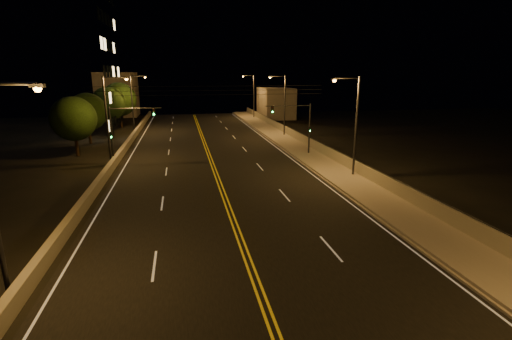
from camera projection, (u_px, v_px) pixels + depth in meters
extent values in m
cube|color=black|center=(224.00, 197.00, 27.65)|extent=(18.00, 120.00, 0.02)
cube|color=gray|center=(359.00, 187.00, 29.68)|extent=(3.60, 120.00, 0.30)
cube|color=gray|center=(337.00, 189.00, 29.34)|extent=(0.14, 120.00, 0.15)
cube|color=gray|center=(378.00, 178.00, 29.83)|extent=(0.30, 120.00, 1.00)
cube|color=gray|center=(87.00, 200.00, 25.70)|extent=(0.45, 120.00, 0.83)
cube|color=gray|center=(276.00, 103.00, 76.71)|extent=(6.00, 10.00, 6.08)
cube|color=gray|center=(118.00, 94.00, 79.38)|extent=(8.00, 8.00, 9.23)
cylinder|color=black|center=(379.00, 171.00, 29.70)|extent=(0.06, 120.00, 0.06)
cube|color=silver|center=(103.00, 205.00, 26.00)|extent=(0.12, 116.00, 0.00)
cube|color=silver|center=(333.00, 190.00, 29.29)|extent=(0.12, 116.00, 0.00)
cube|color=gold|center=(222.00, 197.00, 27.62)|extent=(0.12, 116.00, 0.00)
cube|color=gold|center=(226.00, 197.00, 27.67)|extent=(0.12, 116.00, 0.00)
cube|color=silver|center=(154.00, 265.00, 17.77)|extent=(0.12, 3.00, 0.00)
cube|color=silver|center=(162.00, 203.00, 26.31)|extent=(0.12, 3.00, 0.00)
cube|color=silver|center=(166.00, 171.00, 34.85)|extent=(0.12, 3.00, 0.00)
cube|color=silver|center=(169.00, 152.00, 43.38)|extent=(0.12, 3.00, 0.00)
cube|color=silver|center=(170.00, 139.00, 51.92)|extent=(0.12, 3.00, 0.00)
cube|color=silver|center=(172.00, 130.00, 60.46)|extent=(0.12, 3.00, 0.00)
cube|color=silver|center=(173.00, 123.00, 68.99)|extent=(0.12, 3.00, 0.00)
cube|color=silver|center=(173.00, 118.00, 77.53)|extent=(0.12, 3.00, 0.00)
cube|color=silver|center=(331.00, 248.00, 19.50)|extent=(0.12, 3.00, 0.00)
cube|color=silver|center=(284.00, 195.00, 28.03)|extent=(0.12, 3.00, 0.00)
cube|color=silver|center=(260.00, 167.00, 36.57)|extent=(0.12, 3.00, 0.00)
cube|color=silver|center=(244.00, 149.00, 45.11)|extent=(0.12, 3.00, 0.00)
cube|color=silver|center=(234.00, 137.00, 53.64)|extent=(0.12, 3.00, 0.00)
cube|color=silver|center=(226.00, 128.00, 62.18)|extent=(0.12, 3.00, 0.00)
cube|color=silver|center=(221.00, 122.00, 70.72)|extent=(0.12, 3.00, 0.00)
cube|color=silver|center=(216.00, 117.00, 79.25)|extent=(0.12, 3.00, 0.00)
cylinder|color=#2D2D33|center=(356.00, 129.00, 31.77)|extent=(0.20, 0.20, 8.72)
cylinder|color=#2D2D33|center=(347.00, 78.00, 30.50)|extent=(2.20, 0.12, 0.12)
cube|color=#2D2D33|center=(335.00, 79.00, 30.31)|extent=(0.50, 0.25, 0.14)
sphere|color=#FF9E2D|center=(334.00, 80.00, 30.33)|extent=(0.28, 0.28, 0.28)
cylinder|color=#2D2D33|center=(285.00, 106.00, 53.18)|extent=(0.20, 0.20, 8.72)
cylinder|color=#2D2D33|center=(278.00, 76.00, 51.91)|extent=(2.20, 0.12, 0.12)
cube|color=#2D2D33|center=(270.00, 77.00, 51.71)|extent=(0.50, 0.25, 0.14)
sphere|color=#FF9E2D|center=(270.00, 78.00, 51.74)|extent=(0.28, 0.28, 0.28)
cylinder|color=#2D2D33|center=(254.00, 97.00, 75.01)|extent=(0.20, 0.20, 8.72)
cylinder|color=#2D2D33|center=(248.00, 76.00, 73.73)|extent=(2.20, 0.12, 0.12)
cube|color=#2D2D33|center=(243.00, 76.00, 73.54)|extent=(0.50, 0.25, 0.14)
sphere|color=#FF9E2D|center=(243.00, 76.00, 73.57)|extent=(0.28, 0.28, 0.28)
cylinder|color=#2D2D33|center=(3.00, 84.00, 13.32)|extent=(2.20, 0.12, 0.12)
cube|color=#2D2D33|center=(37.00, 86.00, 13.55)|extent=(0.50, 0.25, 0.14)
sphere|color=#FF9E2D|center=(37.00, 88.00, 13.58)|extent=(0.28, 0.28, 0.28)
cylinder|color=#2D2D33|center=(107.00, 121.00, 37.16)|extent=(0.20, 0.20, 8.72)
cylinder|color=#2D2D33|center=(114.00, 77.00, 36.31)|extent=(2.20, 0.12, 0.12)
cube|color=#2D2D33|center=(126.00, 78.00, 36.54)|extent=(0.50, 0.25, 0.14)
sphere|color=#FF9E2D|center=(126.00, 79.00, 36.56)|extent=(0.28, 0.28, 0.28)
cylinder|color=#2D2D33|center=(132.00, 104.00, 57.36)|extent=(0.20, 0.20, 8.72)
cylinder|color=#2D2D33|center=(137.00, 76.00, 56.51)|extent=(2.20, 0.12, 0.12)
cube|color=#2D2D33|center=(145.00, 77.00, 56.73)|extent=(0.50, 0.25, 0.14)
sphere|color=#FF9E2D|center=(145.00, 77.00, 56.76)|extent=(0.28, 0.28, 0.28)
cylinder|color=#2D2D33|center=(309.00, 130.00, 41.03)|extent=(0.18, 0.18, 5.78)
cylinder|color=#2D2D33|center=(288.00, 106.00, 39.87)|extent=(5.00, 0.10, 0.10)
cube|color=black|center=(272.00, 109.00, 39.63)|extent=(0.28, 0.18, 0.80)
sphere|color=#19FF4C|center=(273.00, 112.00, 39.59)|extent=(0.14, 0.14, 0.14)
cube|color=black|center=(310.00, 129.00, 40.86)|extent=(0.22, 0.14, 0.55)
cylinder|color=#2D2D33|center=(112.00, 136.00, 37.05)|extent=(0.18, 0.18, 5.78)
cylinder|color=#2D2D33|center=(135.00, 108.00, 36.85)|extent=(5.00, 0.10, 0.10)
cube|color=black|center=(154.00, 112.00, 37.27)|extent=(0.28, 0.18, 0.80)
sphere|color=#19FF4C|center=(154.00, 114.00, 37.23)|extent=(0.14, 0.14, 0.14)
cube|color=black|center=(111.00, 135.00, 36.87)|extent=(0.22, 0.14, 0.55)
cylinder|color=black|center=(211.00, 95.00, 34.90)|extent=(22.00, 0.03, 0.03)
cylinder|color=black|center=(211.00, 90.00, 34.80)|extent=(22.00, 0.03, 0.03)
cylinder|color=black|center=(211.00, 86.00, 34.69)|extent=(22.00, 0.03, 0.03)
cube|color=gray|center=(17.00, 31.00, 51.38)|extent=(24.00, 15.00, 29.25)
cylinder|color=black|center=(77.00, 146.00, 41.30)|extent=(0.36, 0.36, 2.30)
sphere|color=black|center=(74.00, 119.00, 40.54)|extent=(4.85, 4.85, 4.85)
cylinder|color=black|center=(90.00, 135.00, 48.53)|extent=(0.36, 0.36, 2.30)
sphere|color=black|center=(87.00, 112.00, 47.78)|extent=(4.86, 4.86, 4.86)
cylinder|color=black|center=(111.00, 124.00, 58.04)|extent=(0.36, 0.36, 2.47)
sphere|color=black|center=(109.00, 104.00, 57.22)|extent=(5.20, 5.20, 5.20)
cylinder|color=black|center=(121.00, 120.00, 62.76)|extent=(0.36, 0.36, 2.64)
sphere|color=black|center=(119.00, 99.00, 61.89)|extent=(5.57, 5.57, 5.57)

